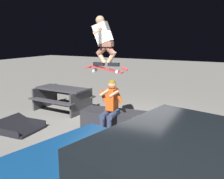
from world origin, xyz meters
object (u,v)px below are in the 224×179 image
(ledge_box_main, at_px, (118,122))
(person_sitting_on_ledge, at_px, (110,106))
(kicker_ramp, at_px, (20,128))
(skater_airborne, at_px, (104,39))
(skateboard, at_px, (106,69))
(picnic_table_back, at_px, (62,95))

(ledge_box_main, bearing_deg, person_sitting_on_ledge, 87.82)
(kicker_ramp, bearing_deg, skater_airborne, -159.84)
(skater_airborne, height_order, kicker_ramp, skater_airborne)
(person_sitting_on_ledge, xyz_separation_m, kicker_ramp, (2.26, 0.68, -0.72))
(skateboard, xyz_separation_m, picnic_table_back, (2.27, -1.18, -1.12))
(skater_airborne, bearing_deg, kicker_ramp, 20.16)
(person_sitting_on_ledge, relative_size, skateboard, 1.33)
(picnic_table_back, bearing_deg, skater_airborne, 151.87)
(person_sitting_on_ledge, bearing_deg, ledge_box_main, -92.18)
(ledge_box_main, distance_m, skateboard, 1.39)
(skateboard, xyz_separation_m, kicker_ramp, (2.11, 0.76, -1.56))
(person_sitting_on_ledge, relative_size, kicker_ramp, 1.36)
(person_sitting_on_ledge, xyz_separation_m, skateboard, (0.15, -0.08, 0.84))
(kicker_ramp, xyz_separation_m, picnic_table_back, (0.16, -1.94, 0.44))
(skateboard, xyz_separation_m, skater_airborne, (0.06, 0.01, 0.69))
(person_sitting_on_ledge, height_order, skater_airborne, skater_airborne)
(ledge_box_main, height_order, skateboard, skateboard)
(picnic_table_back, bearing_deg, kicker_ramp, 94.72)
(ledge_box_main, bearing_deg, skater_airborne, 52.91)
(ledge_box_main, relative_size, skater_airborne, 1.60)
(kicker_ramp, bearing_deg, person_sitting_on_ledge, -163.27)
(skateboard, relative_size, skater_airborne, 0.93)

